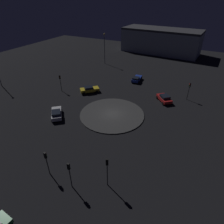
{
  "coord_description": "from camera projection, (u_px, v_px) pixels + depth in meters",
  "views": [
    {
      "loc": [
        27.65,
        13.98,
        20.15
      ],
      "look_at": [
        0.0,
        0.0,
        0.54
      ],
      "focal_mm": 30.43,
      "sensor_mm": 36.0,
      "label": 1
    }
  ],
  "objects": [
    {
      "name": "car_yellow",
      "position": [
        89.0,
        89.0,
        44.71
      ],
      "size": [
        4.31,
        4.31,
        1.48
      ],
      "rotation": [
        0.0,
        0.0,
        2.36
      ],
      "color": "gold",
      "rests_on": "ground_plane"
    },
    {
      "name": "car_silver",
      "position": [
        57.0,
        114.0,
        35.78
      ],
      "size": [
        4.39,
        4.12,
        1.5
      ],
      "rotation": [
        0.0,
        0.0,
        3.85
      ],
      "color": "silver",
      "rests_on": "ground_plane"
    },
    {
      "name": "ground_plane",
      "position": [
        112.0,
        114.0,
        36.96
      ],
      "size": [
        119.67,
        119.67,
        0.0
      ],
      "primitive_type": "plane",
      "color": "black"
    },
    {
      "name": "car_red",
      "position": [
        164.0,
        98.0,
        40.95
      ],
      "size": [
        4.23,
        4.01,
        1.52
      ],
      "rotation": [
        0.0,
        0.0,
        0.71
      ],
      "color": "red",
      "rests_on": "ground_plane"
    },
    {
      "name": "traffic_light_east",
      "position": [
        69.0,
        170.0,
        21.73
      ],
      "size": [
        0.38,
        0.33,
        4.01
      ],
      "rotation": [
        0.0,
        0.0,
        -2.97
      ],
      "color": "#2D2D2D",
      "rests_on": "ground_plane"
    },
    {
      "name": "traffic_light_northeast",
      "position": [
        107.0,
        167.0,
        21.78
      ],
      "size": [
        0.39,
        0.36,
        4.45
      ],
      "rotation": [
        0.0,
        0.0,
        -2.71
      ],
      "color": "#2D2D2D",
      "rests_on": "ground_plane"
    },
    {
      "name": "streetlamp_southwest",
      "position": [
        104.0,
        45.0,
        59.93
      ],
      "size": [
        0.53,
        0.53,
        9.51
      ],
      "color": "#4C4C51",
      "rests_on": "ground_plane"
    },
    {
      "name": "car_blue",
      "position": [
        137.0,
        79.0,
        50.32
      ],
      "size": [
        4.31,
        2.19,
        1.38
      ],
      "rotation": [
        0.0,
        0.0,
        3.2
      ],
      "color": "#1E38A5",
      "rests_on": "ground_plane"
    },
    {
      "name": "store_building",
      "position": [
        161.0,
        41.0,
        72.74
      ],
      "size": [
        12.86,
        29.42,
        8.73
      ],
      "rotation": [
        0.0,
        0.0,
        4.65
      ],
      "color": "#8C939E",
      "rests_on": "ground_plane"
    },
    {
      "name": "traffic_light_south",
      "position": [
        60.0,
        80.0,
        44.18
      ],
      "size": [
        0.34,
        0.38,
        3.98
      ],
      "rotation": [
        0.0,
        0.0,
        1.33
      ],
      "color": "#2D2D2D",
      "rests_on": "ground_plane"
    },
    {
      "name": "roundabout_island",
      "position": [
        112.0,
        114.0,
        36.91
      ],
      "size": [
        12.46,
        12.46,
        0.17
      ],
      "primitive_type": "cylinder",
      "color": "#383838",
      "rests_on": "ground_plane"
    },
    {
      "name": "traffic_light_east_near",
      "position": [
        46.0,
        159.0,
        23.45
      ],
      "size": [
        0.36,
        0.31,
        3.76
      ],
      "rotation": [
        0.0,
        0.0,
        3.09
      ],
      "color": "#2D2D2D",
      "rests_on": "ground_plane"
    },
    {
      "name": "traffic_light_northwest",
      "position": [
        189.0,
        88.0,
        40.59
      ],
      "size": [
        0.39,
        0.38,
        3.91
      ],
      "rotation": [
        0.0,
        0.0,
        -0.75
      ],
      "color": "#2D2D2D",
      "rests_on": "ground_plane"
    }
  ]
}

